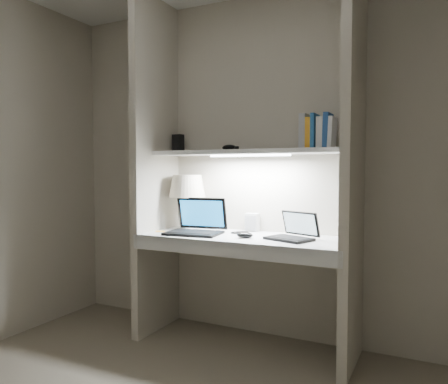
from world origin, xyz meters
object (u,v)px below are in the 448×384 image
Objects in this scene: table_lamp at (187,192)px; book_row at (318,132)px; speaker at (252,222)px; laptop_netbook at (293,233)px; laptop_main at (197,225)px.

table_lamp is 1.78× the size of book_row.
table_lamp is 1.09m from book_row.
speaker is at bearing 9.28° from table_lamp.
laptop_main is at bearing -156.20° from laptop_netbook.
book_row is (0.12, 0.14, 0.66)m from laptop_netbook.
table_lamp is 0.34m from laptop_main.
book_row is (1.01, 0.00, 0.42)m from table_lamp.
book_row is at bearing 0.11° from table_lamp.
laptop_main is at bearing -168.13° from book_row.
book_row is at bearing 5.19° from laptop_main.
laptop_main is 3.04× the size of speaker.
book_row reaches higher than table_lamp.
laptop_netbook is 0.44m from speaker.
table_lamp is 0.56m from speaker.
speaker is at bearing 31.30° from laptop_main.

